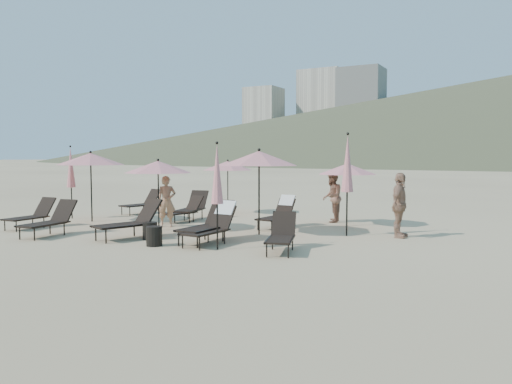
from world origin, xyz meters
The scene contains 25 objects.
ground centered at (0.00, 0.00, 0.00)m, with size 800.00×800.00×0.00m, color #D6BA8C.
hotel_skyline centered at (-93.62, 271.21, 24.18)m, with size 109.00×82.00×55.00m.
lounger_0 centered at (-5.86, 0.07, 0.42)m, with size 0.67×1.60×0.91m.
lounger_1 centered at (-4.13, -0.67, 0.45)m, with size 0.79×1.72×0.96m.
lounger_2 centered at (-1.86, 0.05, 0.48)m, with size 1.20×1.92×1.03m.
lounger_3 centered at (0.54, 0.40, 0.50)m, with size 0.70×1.71×1.05m.
lounger_4 centered at (0.26, 0.59, 0.48)m, with size 0.70×1.80×1.03m.
lounger_5 centered at (2.48, 0.32, 0.41)m, with size 1.03×1.61×0.87m.
lounger_6 centered at (-5.59, 4.73, 0.43)m, with size 0.92×1.69×0.92m.
lounger_7 centered at (-2.79, 4.10, 0.46)m, with size 0.98×1.80×0.98m.
lounger_8 centered at (-2.70, 3.50, 0.40)m, with size 0.89×1.58×0.86m.
lounger_9 centered at (0.70, 3.81, 0.47)m, with size 0.69×1.61×0.98m.
umbrella_open_0 centered at (-5.49, 2.11, 2.11)m, with size 2.21×2.21×2.38m.
umbrella_open_1 centered at (-2.18, 1.60, 1.88)m, with size 1.98×1.98×2.13m.
umbrella_open_2 centered at (0.82, 2.32, 2.14)m, with size 2.25×2.25×2.42m.
umbrella_open_3 centered at (-2.72, 6.34, 1.84)m, with size 1.94×1.94×2.09m.
umbrella_open_4 centered at (2.42, 5.18, 1.80)m, with size 1.89×1.89×2.04m.
umbrella_closed_0 centered at (1.05, -0.18, 1.76)m, with size 0.30×0.30×2.53m.
umbrella_closed_1 centered at (3.06, 3.25, 1.98)m, with size 0.33×0.33×2.84m.
umbrella_closed_2 centered at (-6.75, 2.37, 1.80)m, with size 0.30×0.30×2.58m.
side_table_0 centered at (-1.32, 0.20, 0.23)m, with size 0.38×0.38×0.46m, color black.
side_table_1 centered at (-0.58, -0.50, 0.24)m, with size 0.39×0.39×0.48m, color black.
beachgoer_a centered at (-2.45, 2.30, 0.79)m, with size 0.58×0.38×1.59m, color #A5795A.
beachgoer_b centered at (1.68, 5.82, 0.85)m, with size 0.83×0.64×1.70m, color #8D5F49.
beachgoer_c centered at (4.39, 3.66, 0.88)m, with size 1.03×0.43×1.76m, color #A7795F.
Camera 1 is at (7.41, -9.91, 2.17)m, focal length 35.00 mm.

